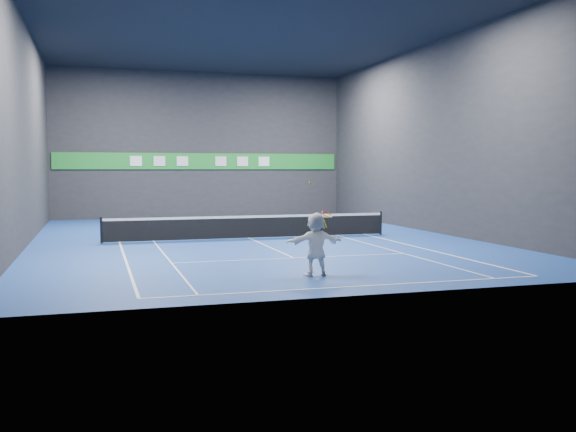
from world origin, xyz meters
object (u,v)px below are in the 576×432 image
object	(u,v)px
tennis_racket	(326,216)
player	(316,244)
tennis_net	(250,226)
tennis_ball	(310,183)

from	to	relation	value
tennis_racket	player	bearing A→B (deg)	-171.72
player	tennis_net	size ratio (longest dim) A/B	0.14
player	tennis_ball	bearing A→B (deg)	-63.73
tennis_ball	tennis_racket	size ratio (longest dim) A/B	0.13
tennis_ball	tennis_net	size ratio (longest dim) A/B	0.01
tennis_racket	tennis_ball	bearing A→B (deg)	159.86
tennis_net	tennis_racket	xyz separation A→B (m)	(-0.13, -9.91, 1.15)
player	tennis_ball	world-z (taller)	tennis_ball
player	tennis_ball	size ratio (longest dim) A/B	25.91
tennis_net	tennis_racket	distance (m)	9.98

